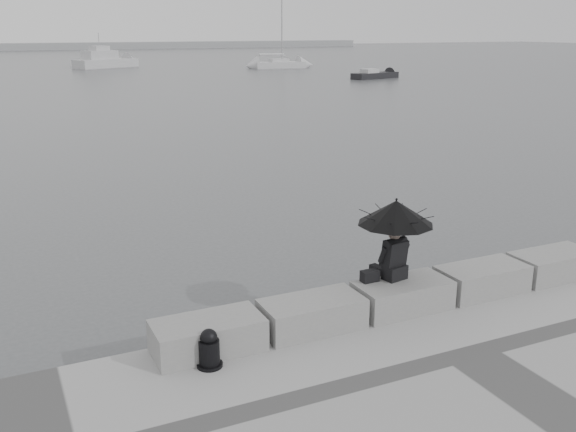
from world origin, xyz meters
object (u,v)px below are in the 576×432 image
motor_cruiser (106,61)px  small_motorboat (375,75)px  mooring_bollard (209,351)px  seated_person (396,220)px  sailboat_right (279,64)px

motor_cruiser → small_motorboat: motor_cruiser is taller
small_motorboat → mooring_bollard: bearing=-139.0°
mooring_bollard → small_motorboat: bearing=55.2°
seated_person → sailboat_right: bearing=56.7°
mooring_bollard → sailboat_right: size_ratio=0.04×
motor_cruiser → small_motorboat: 37.74m
seated_person → motor_cruiser: 80.22m
seated_person → small_motorboat: (30.97, 48.83, -1.70)m
sailboat_right → small_motorboat: (1.73, -20.13, -0.22)m
sailboat_right → motor_cruiser: size_ratio=1.46×
mooring_bollard → sailboat_right: 76.91m
seated_person → mooring_bollard: size_ratio=2.41×
seated_person → small_motorboat: seated_person is taller
mooring_bollard → motor_cruiser: 81.33m
mooring_bollard → motor_cruiser: size_ratio=0.07×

